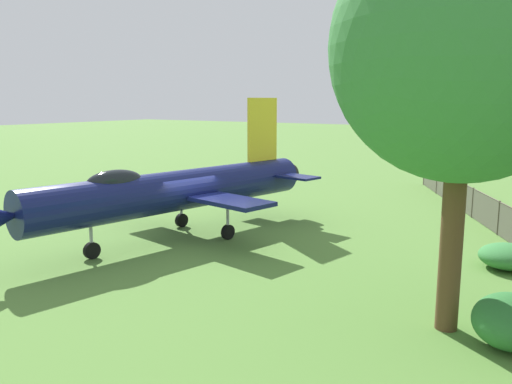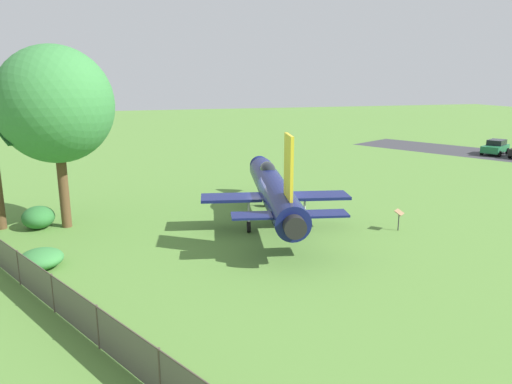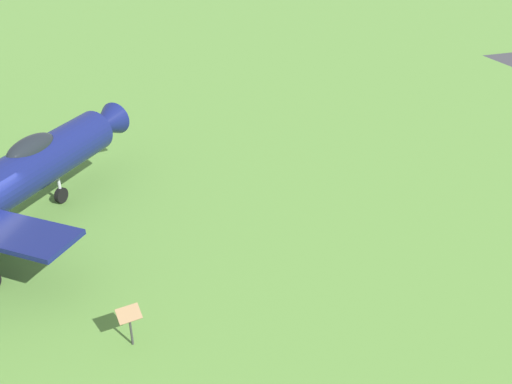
{
  "view_description": "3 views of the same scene",
  "coord_description": "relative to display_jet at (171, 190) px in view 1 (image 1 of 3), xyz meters",
  "views": [
    {
      "loc": [
        13.71,
        -15.5,
        5.49
      ],
      "look_at": [
        4.44,
        -1.16,
        2.5
      ],
      "focal_mm": 36.64,
      "sensor_mm": 36.0,
      "label": 1
    },
    {
      "loc": [
        8.37,
        24.39,
        8.06
      ],
      "look_at": [
        0.63,
        -1.33,
        1.61
      ],
      "focal_mm": 33.6,
      "sensor_mm": 36.0,
      "label": 2
    },
    {
      "loc": [
        -11.24,
        13.53,
        10.65
      ],
      "look_at": [
        -8.31,
        -3.11,
        1.5
      ],
      "focal_mm": 40.2,
      "sensor_mm": 36.0,
      "label": 3
    }
  ],
  "objects": [
    {
      "name": "shrub_by_tree",
      "position": [
        11.76,
        3.39,
        -1.61
      ],
      "size": [
        1.86,
        1.94,
        0.81
      ],
      "color": "#387F3D",
      "rests_on": "ground_plane"
    },
    {
      "name": "ground_plane",
      "position": [
        0.07,
        0.36,
        -2.02
      ],
      "size": [
        200.0,
        200.0,
        0.0
      ],
      "primitive_type": "plane",
      "color": "#568438"
    },
    {
      "name": "shade_tree",
      "position": [
        11.17,
        -2.54,
        4.64
      ],
      "size": [
        6.0,
        6.19,
        9.73
      ],
      "color": "brown",
      "rests_on": "ground_plane"
    },
    {
      "name": "info_plaque",
      "position": [
        -6.03,
        3.34,
        -1.16
      ],
      "size": [
        0.72,
        0.68,
        1.14
      ],
      "color": "#333333",
      "rests_on": "ground_plane"
    },
    {
      "name": "display_jet",
      "position": [
        0.0,
        0.0,
        0.0
      ],
      "size": [
        8.17,
        14.7,
        5.62
      ],
      "rotation": [
        0.0,
        0.0,
        4.52
      ],
      "color": "#111951",
      "rests_on": "ground_plane"
    },
    {
      "name": "shrub_near_fence",
      "position": [
        12.62,
        -2.75,
        -1.41
      ],
      "size": [
        1.71,
        1.94,
        1.21
      ],
      "color": "#2D7033",
      "rests_on": "ground_plane"
    }
  ]
}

